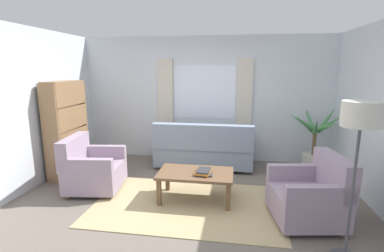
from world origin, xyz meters
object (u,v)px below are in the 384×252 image
at_px(armchair_left, 92,169).
at_px(armchair_right, 311,195).
at_px(bookshelf, 69,133).
at_px(potted_plant, 314,146).
at_px(couch, 204,149).
at_px(coffee_table, 196,176).
at_px(book_stack_on_table, 203,172).
at_px(standing_lamp, 360,128).

distance_m(armchair_left, armchair_right, 3.29).
relative_size(armchair_left, bookshelf, 0.54).
bearing_deg(potted_plant, armchair_right, -104.80).
bearing_deg(bookshelf, potted_plant, 100.24).
bearing_deg(armchair_left, couch, -58.53).
relative_size(coffee_table, bookshelf, 0.64).
distance_m(armchair_right, book_stack_on_table, 1.45).
bearing_deg(armchair_left, armchair_right, -105.54).
bearing_deg(standing_lamp, potted_plant, 83.05).
bearing_deg(book_stack_on_table, armchair_left, 174.61).
distance_m(couch, potted_plant, 2.10).
xyz_separation_m(coffee_table, bookshelf, (-2.46, 0.73, 0.40)).
height_order(bookshelf, standing_lamp, bookshelf).
bearing_deg(couch, coffee_table, 91.90).
bearing_deg(potted_plant, armchair_left, -159.18).
distance_m(armchair_right, coffee_table, 1.58).
bearing_deg(potted_plant, coffee_table, -142.94).
height_order(couch, standing_lamp, standing_lamp).
relative_size(couch, potted_plant, 1.53).
bearing_deg(armchair_left, standing_lamp, -116.49).
xyz_separation_m(coffee_table, standing_lamp, (1.72, -1.09, 1.01)).
xyz_separation_m(armchair_right, standing_lamp, (0.18, -0.73, 1.04)).
xyz_separation_m(armchair_left, potted_plant, (3.76, 1.43, 0.15)).
bearing_deg(armchair_right, standing_lamp, 4.88).
height_order(couch, book_stack_on_table, couch).
bearing_deg(armchair_left, potted_plant, -76.38).
xyz_separation_m(couch, coffee_table, (0.05, -1.45, 0.01)).
relative_size(armchair_right, potted_plant, 0.77).
bearing_deg(coffee_table, couch, 91.90).
xyz_separation_m(armchair_right, potted_plant, (0.50, 1.91, 0.15)).
height_order(armchair_left, standing_lamp, standing_lamp).
height_order(armchair_right, standing_lamp, standing_lamp).
distance_m(armchair_left, book_stack_on_table, 1.85).
bearing_deg(armchair_right, potted_plant, 155.92).
bearing_deg(couch, armchair_left, 38.67).
xyz_separation_m(potted_plant, standing_lamp, (-0.32, -2.63, 0.89)).
distance_m(couch, armchair_left, 2.13).
bearing_deg(couch, standing_lamp, 124.91).
bearing_deg(armchair_right, coffee_table, -112.54).
xyz_separation_m(coffee_table, book_stack_on_table, (0.12, -0.06, 0.09)).
bearing_deg(potted_plant, bookshelf, -169.76).
relative_size(book_stack_on_table, standing_lamp, 0.17).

